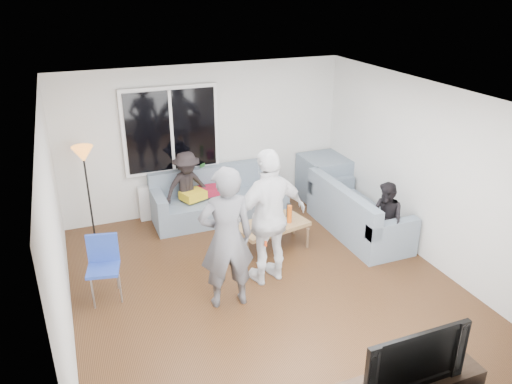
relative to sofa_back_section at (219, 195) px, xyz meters
name	(u,v)px	position (x,y,z in m)	size (l,w,h in m)	color
floor	(265,287)	(-0.08, -2.27, -0.45)	(5.00, 5.50, 0.04)	#56351C
ceiling	(267,96)	(-0.08, -2.27, 2.20)	(5.00, 5.50, 0.04)	white
wall_back	(205,139)	(-0.08, 0.50, 0.88)	(5.00, 0.04, 2.60)	silver
wall_front	(401,333)	(-0.08, -5.04, 0.88)	(5.00, 0.04, 2.60)	silver
wall_left	(54,234)	(-2.60, -2.27, 0.88)	(0.04, 5.50, 2.60)	silver
wall_right	(427,173)	(2.44, -2.27, 0.88)	(0.04, 5.50, 2.60)	silver
window_frame	(171,130)	(-0.68, 0.42, 1.12)	(1.62, 0.06, 1.47)	white
window_glass	(172,131)	(-0.68, 0.38, 1.12)	(1.50, 0.02, 1.35)	black
window_mullion	(172,131)	(-0.68, 0.37, 1.12)	(0.05, 0.03, 1.35)	white
radiator	(176,199)	(-0.68, 0.38, -0.11)	(1.30, 0.12, 0.62)	silver
potted_plant	(201,171)	(-0.22, 0.35, 0.35)	(0.17, 0.14, 0.32)	#2D6A2A
vase	(168,180)	(-0.80, 0.35, 0.27)	(0.15, 0.15, 0.16)	white
sofa_back_section	(219,195)	(0.00, 0.00, 0.00)	(2.30, 0.85, 0.85)	slate
sofa_right_section	(359,209)	(1.94, -1.38, 0.00)	(0.85, 2.00, 0.85)	slate
sofa_corner	(326,179)	(2.09, 0.00, 0.00)	(0.85, 0.85, 0.85)	slate
cushion_yellow	(193,195)	(-0.47, -0.02, 0.09)	(0.38, 0.32, 0.14)	yellow
cushion_red	(208,191)	(-0.18, 0.06, 0.09)	(0.36, 0.30, 0.13)	maroon
coffee_table	(272,235)	(0.44, -1.29, -0.22)	(1.10, 0.60, 0.40)	#AB7B52
pitcher	(271,217)	(0.44, -1.23, 0.06)	(0.17, 0.17, 0.17)	maroon
side_chair	(103,270)	(-2.13, -1.75, 0.01)	(0.40, 0.40, 0.86)	#2642A6
floor_lamp	(89,195)	(-2.13, -0.02, 0.36)	(0.32, 0.32, 1.56)	orange
player_left	(226,238)	(-0.67, -2.43, 0.52)	(0.69, 0.45, 1.89)	#535359
player_right	(270,217)	(0.04, -2.11, 0.53)	(1.12, 0.47, 1.91)	silver
spectator_right	(386,219)	(1.94, -2.10, 0.15)	(0.56, 0.43, 1.14)	black
spectator_back	(187,188)	(-0.55, 0.03, 0.21)	(0.82, 0.47, 1.27)	black
television	(409,354)	(0.30, -4.77, 0.32)	(1.07, 0.14, 0.62)	black
bottle_b	(266,221)	(0.30, -1.39, 0.10)	(0.08, 0.08, 0.25)	#368117
bottle_d	(290,214)	(0.71, -1.35, 0.12)	(0.07, 0.07, 0.28)	#DB5913
bottle_e	(289,210)	(0.78, -1.17, 0.09)	(0.07, 0.07, 0.23)	black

